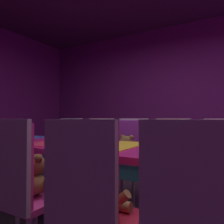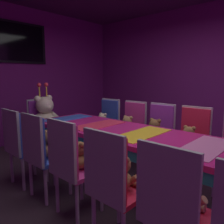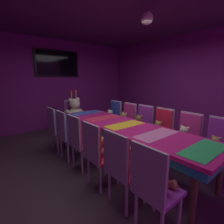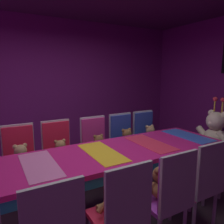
# 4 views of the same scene
# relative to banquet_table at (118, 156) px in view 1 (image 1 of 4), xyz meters

# --- Properties ---
(wall_right) EXTENTS (0.12, 6.40, 2.80)m
(wall_right) POSITION_rel_banquet_table_xyz_m (2.60, 0.00, 0.74)
(wall_right) COLOR #721E72
(wall_right) RESTS_ON ground_plane
(banquet_table) EXTENTS (0.90, 3.30, 0.75)m
(banquet_table) POSITION_rel_banquet_table_xyz_m (0.00, 0.00, 0.00)
(banquet_table) COLOR #C61E72
(banquet_table) RESTS_ON ground_plane
(chair_left_1) EXTENTS (0.42, 0.41, 0.98)m
(chair_left_1) POSITION_rel_banquet_table_xyz_m (-0.83, -0.80, -0.06)
(chair_left_1) COLOR red
(chair_left_1) RESTS_ON ground_plane
(teddy_left_1) EXTENTS (0.26, 0.33, 0.31)m
(teddy_left_1) POSITION_rel_banquet_table_xyz_m (-0.68, -0.80, -0.06)
(teddy_left_1) COLOR tan
(teddy_left_1) RESTS_ON chair_left_1
(chair_left_2) EXTENTS (0.42, 0.41, 0.98)m
(chair_left_2) POSITION_rel_banquet_table_xyz_m (-0.84, -0.29, -0.06)
(chair_left_2) COLOR red
(chair_left_2) RESTS_ON ground_plane
(teddy_left_2) EXTENTS (0.24, 0.31, 0.29)m
(teddy_left_2) POSITION_rel_banquet_table_xyz_m (-0.70, -0.29, -0.07)
(teddy_left_2) COLOR #9E7247
(teddy_left_2) RESTS_ON chair_left_2
(chair_left_3) EXTENTS (0.42, 0.41, 0.98)m
(chair_left_3) POSITION_rel_banquet_table_xyz_m (-0.81, 0.29, -0.06)
(chair_left_3) COLOR #CC338C
(chair_left_3) RESTS_ON ground_plane
(teddy_left_3) EXTENTS (0.24, 0.31, 0.29)m
(teddy_left_3) POSITION_rel_banquet_table_xyz_m (-0.67, 0.29, -0.08)
(teddy_left_3) COLOR brown
(teddy_left_3) RESTS_ON chair_left_3
(teddy_right_1) EXTENTS (0.26, 0.33, 0.31)m
(teddy_right_1) POSITION_rel_banquet_table_xyz_m (0.67, -0.79, -0.06)
(teddy_right_1) COLOR beige
(teddy_right_1) RESTS_ON chair_right_1
(chair_right_2) EXTENTS (0.42, 0.41, 0.98)m
(chair_right_2) POSITION_rel_banquet_table_xyz_m (0.84, -0.24, -0.06)
(chair_right_2) COLOR red
(chair_right_2) RESTS_ON ground_plane
(teddy_right_2) EXTENTS (0.24, 0.31, 0.29)m
(teddy_right_2) POSITION_rel_banquet_table_xyz_m (0.69, -0.24, -0.07)
(teddy_right_2) COLOR olive
(teddy_right_2) RESTS_ON chair_right_2
(chair_right_3) EXTENTS (0.42, 0.41, 0.98)m
(chair_right_3) POSITION_rel_banquet_table_xyz_m (0.84, 0.27, -0.06)
(chair_right_3) COLOR purple
(chair_right_3) RESTS_ON ground_plane
(teddy_right_3) EXTENTS (0.27, 0.34, 0.33)m
(teddy_right_3) POSITION_rel_banquet_table_xyz_m (0.69, 0.27, -0.06)
(teddy_right_3) COLOR brown
(teddy_right_3) RESTS_ON chair_right_3
(chair_right_4) EXTENTS (0.42, 0.41, 0.98)m
(chair_right_4) POSITION_rel_banquet_table_xyz_m (0.81, 0.75, -0.06)
(chair_right_4) COLOR #CC338C
(chair_right_4) RESTS_ON ground_plane
(teddy_right_4) EXTENTS (0.26, 0.33, 0.31)m
(teddy_right_4) POSITION_rel_banquet_table_xyz_m (0.66, 0.75, -0.07)
(teddy_right_4) COLOR #9E7247
(teddy_right_4) RESTS_ON chair_right_4
(chair_right_5) EXTENTS (0.42, 0.41, 0.98)m
(chair_right_5) POSITION_rel_banquet_table_xyz_m (0.81, 1.31, -0.06)
(chair_right_5) COLOR #2D47B2
(chair_right_5) RESTS_ON ground_plane
(teddy_right_5) EXTENTS (0.24, 0.32, 0.30)m
(teddy_right_5) POSITION_rel_banquet_table_xyz_m (0.67, 1.31, -0.07)
(teddy_right_5) COLOR beige
(teddy_right_5) RESTS_ON chair_right_5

